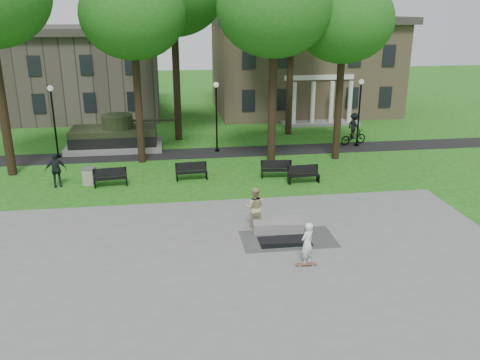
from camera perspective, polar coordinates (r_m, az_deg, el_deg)
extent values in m
plane|color=#1C5614|center=(23.35, -0.77, -4.91)|extent=(120.00, 120.00, 0.00)
cube|color=gray|center=(18.93, 1.24, -10.94)|extent=(22.00, 16.00, 0.02)
cube|color=black|center=(34.61, -3.37, 3.07)|extent=(44.00, 2.60, 0.01)
cube|color=#9E8460|center=(49.18, 7.01, 12.43)|extent=(16.00, 11.00, 8.00)
cube|color=#38332D|center=(48.89, 7.22, 17.44)|extent=(17.00, 12.00, 0.60)
cube|color=silver|center=(43.95, 8.88, 11.33)|extent=(6.00, 0.30, 0.40)
cube|color=#4C443D|center=(48.75, -18.26, 11.11)|extent=(15.00, 10.00, 7.20)
cylinder|color=black|center=(31.96, -25.22, 8.22)|extent=(0.52, 0.52, 8.96)
cylinder|color=black|center=(32.20, -11.37, 8.83)|extent=(0.48, 0.48, 8.00)
ellipsoid|color=#215714|center=(31.74, -11.97, 17.75)|extent=(6.20, 6.20, 5.27)
cylinder|color=black|center=(30.79, 3.65, 9.02)|extent=(0.50, 0.50, 8.32)
ellipsoid|color=#215714|center=(30.34, 3.86, 18.74)|extent=(6.60, 6.60, 5.61)
cylinder|color=black|center=(32.99, 11.04, 8.81)|extent=(0.46, 0.46, 7.68)
ellipsoid|color=#215714|center=(32.52, 11.59, 17.15)|extent=(6.00, 6.00, 5.10)
cylinder|color=black|center=(37.50, -7.16, 11.43)|extent=(0.54, 0.54, 9.28)
cylinder|color=black|center=(39.14, 5.62, 11.32)|extent=(0.50, 0.50, 8.64)
ellipsoid|color=#215714|center=(38.81, 5.89, 19.24)|extent=(6.40, 6.40, 5.44)
cylinder|color=black|center=(35.02, -20.10, 5.84)|extent=(0.12, 0.12, 4.40)
sphere|color=silver|center=(34.61, -20.54, 9.63)|extent=(0.36, 0.36, 0.36)
cylinder|color=black|center=(35.52, -19.72, 2.51)|extent=(0.32, 0.32, 0.16)
cylinder|color=black|center=(34.41, -2.65, 6.76)|extent=(0.12, 0.12, 4.40)
sphere|color=silver|center=(34.00, -2.71, 10.63)|extent=(0.36, 0.36, 0.36)
cylinder|color=black|center=(34.92, -2.60, 3.36)|extent=(0.32, 0.32, 0.16)
cylinder|color=black|center=(36.73, 13.19, 7.06)|extent=(0.12, 0.12, 4.40)
sphere|color=silver|center=(36.34, 13.47, 10.68)|extent=(0.36, 0.36, 0.36)
cylinder|color=black|center=(37.20, 12.95, 3.86)|extent=(0.32, 0.32, 0.16)
cube|color=gray|center=(36.57, -13.87, 3.73)|extent=(6.50, 3.40, 0.40)
cube|color=#293019|center=(36.39, -13.96, 4.87)|extent=(5.80, 2.80, 1.10)
cube|color=black|center=(35.13, -14.13, 4.03)|extent=(5.80, 0.35, 0.70)
cube|color=black|center=(37.74, -13.76, 5.06)|extent=(5.80, 0.35, 0.70)
cylinder|color=#293019|center=(36.14, -13.61, 6.43)|extent=(2.10, 2.10, 0.90)
cylinder|color=#293019|center=(35.99, -9.95, 6.63)|extent=(3.20, 0.18, 0.18)
cube|color=black|center=(21.69, 5.03, -6.87)|extent=(2.20, 1.20, 0.00)
cube|color=gray|center=(22.63, 4.25, -5.09)|extent=(2.27, 1.17, 0.45)
cube|color=brown|center=(19.87, 7.40, -9.41)|extent=(0.79, 0.23, 0.07)
imported|color=white|center=(19.67, 7.56, -7.07)|extent=(0.74, 0.69, 1.70)
imported|color=tan|center=(22.64, 1.64, -3.08)|extent=(1.03, 0.87, 1.87)
imported|color=black|center=(29.54, -19.98, 1.08)|extent=(1.21, 0.74, 1.92)
imported|color=black|center=(37.50, 12.61, 4.75)|extent=(2.22, 1.35, 1.10)
imported|color=black|center=(37.31, 12.70, 5.96)|extent=(1.02, 1.34, 1.83)
cube|color=black|center=(28.83, -14.34, 0.15)|extent=(1.84, 0.62, 0.05)
cube|color=black|center=(28.94, -14.35, 0.85)|extent=(1.81, 0.33, 0.50)
cube|color=black|center=(29.01, -15.97, -0.35)|extent=(0.10, 0.45, 0.45)
cube|color=black|center=(28.81, -12.63, -0.20)|extent=(0.10, 0.45, 0.45)
cube|color=black|center=(29.11, -5.46, 0.85)|extent=(1.82, 0.56, 0.05)
cube|color=black|center=(29.23, -5.50, 1.54)|extent=(1.81, 0.26, 0.50)
cube|color=black|center=(29.16, -7.12, 0.35)|extent=(0.09, 0.45, 0.45)
cube|color=black|center=(29.23, -3.78, 0.51)|extent=(0.09, 0.45, 0.45)
cube|color=black|center=(29.43, 4.12, 1.09)|extent=(1.84, 0.63, 0.05)
cube|color=black|center=(29.54, 4.05, 1.77)|extent=(1.81, 0.33, 0.50)
cube|color=black|center=(29.33, 2.49, 0.60)|extent=(0.10, 0.45, 0.45)
cube|color=black|center=(29.68, 5.72, 0.75)|extent=(0.10, 0.45, 0.45)
cube|color=black|center=(28.68, 7.16, 0.51)|extent=(1.82, 0.55, 0.05)
cube|color=black|center=(28.79, 7.07, 1.21)|extent=(1.81, 0.25, 0.50)
cube|color=black|center=(28.54, 5.50, 0.00)|extent=(0.08, 0.45, 0.45)
cube|color=black|center=(28.98, 8.77, 0.16)|extent=(0.08, 0.45, 0.45)
cube|color=gray|center=(29.50, -16.56, 0.38)|extent=(0.71, 0.71, 0.90)
cube|color=#4C4C4C|center=(29.36, -16.64, 1.27)|extent=(0.78, 0.78, 0.06)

